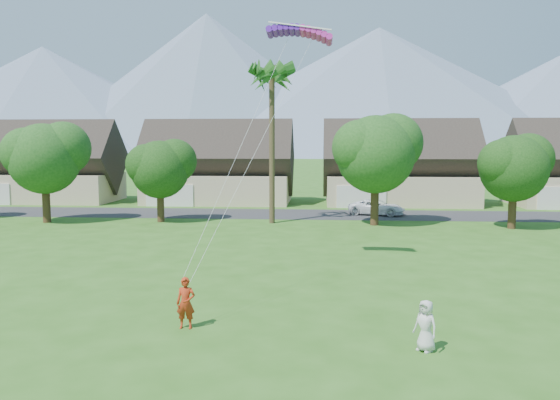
# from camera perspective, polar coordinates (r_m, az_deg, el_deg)

# --- Properties ---
(ground) EXTENTS (500.00, 500.00, 0.00)m
(ground) POSITION_cam_1_polar(r_m,az_deg,el_deg) (15.67, -2.83, -17.93)
(ground) COLOR #2D6019
(ground) RESTS_ON ground
(street) EXTENTS (90.00, 7.00, 0.01)m
(street) POSITION_cam_1_polar(r_m,az_deg,el_deg) (48.66, 2.08, -1.49)
(street) COLOR #2D2D30
(street) RESTS_ON ground
(kite_flyer) EXTENTS (0.66, 0.44, 1.78)m
(kite_flyer) POSITION_cam_1_polar(r_m,az_deg,el_deg) (19.28, -9.82, -10.56)
(kite_flyer) COLOR #AF2E14
(kite_flyer) RESTS_ON ground
(watcher) EXTENTS (0.91, 0.91, 1.59)m
(watcher) POSITION_cam_1_polar(r_m,az_deg,el_deg) (17.64, 14.98, -12.57)
(watcher) COLOR silver
(watcher) RESTS_ON ground
(parked_car) EXTENTS (5.32, 3.55, 1.36)m
(parked_car) POSITION_cam_1_polar(r_m,az_deg,el_deg) (48.80, 10.08, -0.76)
(parked_car) COLOR white
(parked_car) RESTS_ON ground
(mountain_ridge) EXTENTS (540.00, 240.00, 70.00)m
(mountain_ridge) POSITION_cam_1_polar(r_m,az_deg,el_deg) (275.28, 6.11, 10.72)
(mountain_ridge) COLOR slate
(mountain_ridge) RESTS_ON ground
(houses_row) EXTENTS (72.75, 8.19, 8.86)m
(houses_row) POSITION_cam_1_polar(r_m,az_deg,el_deg) (57.29, 2.93, 3.09)
(houses_row) COLOR beige
(houses_row) RESTS_ON ground
(tree_row) EXTENTS (62.27, 6.67, 8.45)m
(tree_row) POSITION_cam_1_polar(r_m,az_deg,el_deg) (42.25, 0.24, 4.03)
(tree_row) COLOR #47301C
(tree_row) RESTS_ON ground
(fan_palm) EXTENTS (3.00, 3.00, 13.80)m
(fan_palm) POSITION_cam_1_polar(r_m,az_deg,el_deg) (43.22, -0.86, 13.25)
(fan_palm) COLOR #4C3D26
(fan_palm) RESTS_ON ground
(parafoil_kite) EXTENTS (3.18, 1.03, 0.50)m
(parafoil_kite) POSITION_cam_1_polar(r_m,az_deg,el_deg) (27.62, 2.12, 17.28)
(parafoil_kite) COLOR #5D17B3
(parafoil_kite) RESTS_ON ground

